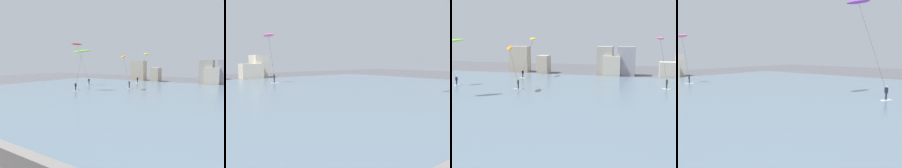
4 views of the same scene
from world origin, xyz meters
TOP-DOWN VIEW (x-y plane):
  - water_bay at (0.00, 30.41)m, footprint 84.00×52.00m
  - kitesurfer_pink at (10.06, 42.90)m, footprint 2.83×3.03m

SIDE VIEW (x-z plane):
  - water_bay at x=0.00m, z-range 0.00..0.10m
  - kitesurfer_pink at x=10.06m, z-range 3.11..11.56m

